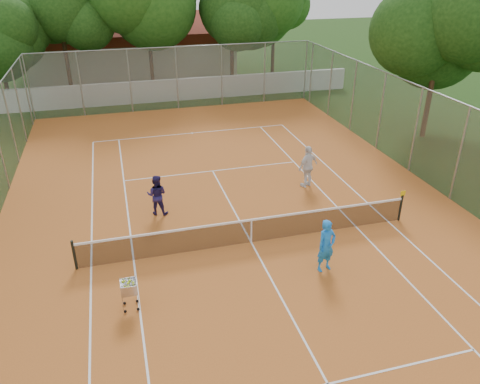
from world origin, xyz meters
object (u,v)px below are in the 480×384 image
object	(u,v)px
ball_hopper	(130,294)
player_near	(326,246)
tennis_net	(251,231)
clubhouse	(133,46)
player_far_right	(308,166)
player_far_left	(157,195)

from	to	relation	value
ball_hopper	player_near	bearing A→B (deg)	9.74
tennis_net	clubhouse	distance (m)	29.12
player_far_right	ball_hopper	size ratio (longest dim) A/B	1.87
player_far_left	player_far_right	world-z (taller)	player_far_right
player_far_right	ball_hopper	bearing A→B (deg)	13.00
player_near	ball_hopper	world-z (taller)	player_near
player_far_right	ball_hopper	xyz separation A→B (m)	(-8.02, -6.13, -0.44)
player_far_left	clubhouse	bearing A→B (deg)	-72.31
player_far_left	player_near	bearing A→B (deg)	152.74
tennis_net	player_near	bearing A→B (deg)	-49.33
clubhouse	player_near	size ratio (longest dim) A/B	9.12
tennis_net	player_far_right	world-z (taller)	player_far_right
tennis_net	player_far_right	size ratio (longest dim) A/B	6.34
tennis_net	player_far_right	bearing A→B (deg)	45.47
clubhouse	player_far_left	xyz separation A→B (m)	(-0.94, -26.01, -1.36)
tennis_net	player_far_left	world-z (taller)	player_far_left
player_near	player_far_right	xyz separation A→B (m)	(1.84, 5.89, 0.04)
player_far_right	clubhouse	bearing A→B (deg)	-101.71
ball_hopper	clubhouse	bearing A→B (deg)	93.21
tennis_net	player_far_right	distance (m)	5.27
player_near	player_far_left	world-z (taller)	player_near
tennis_net	player_far_right	xyz separation A→B (m)	(3.68, 3.74, 0.45)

